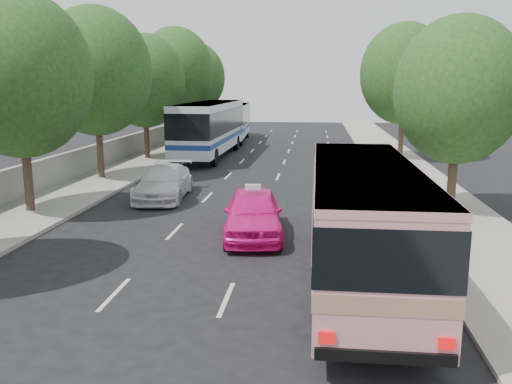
# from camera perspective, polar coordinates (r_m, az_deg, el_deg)

# --- Properties ---
(ground) EXTENTS (120.00, 120.00, 0.00)m
(ground) POSITION_cam_1_polar(r_m,az_deg,el_deg) (15.80, -5.56, -8.24)
(ground) COLOR black
(ground) RESTS_ON ground
(sidewalk_left) EXTENTS (4.00, 90.00, 0.15)m
(sidewalk_left) POSITION_cam_1_polar(r_m,az_deg,el_deg) (36.83, -12.15, 3.02)
(sidewalk_left) COLOR #9E998E
(sidewalk_left) RESTS_ON ground
(sidewalk_right) EXTENTS (4.00, 90.00, 0.12)m
(sidewalk_right) POSITION_cam_1_polar(r_m,az_deg,el_deg) (35.34, 15.03, 2.52)
(sidewalk_right) COLOR #9E998E
(sidewalk_right) RESTS_ON ground
(low_wall) EXTENTS (0.30, 90.00, 1.50)m
(low_wall) POSITION_cam_1_polar(r_m,az_deg,el_deg) (37.33, -14.83, 4.29)
(low_wall) COLOR #9E998E
(low_wall) RESTS_ON sidewalk_left
(tree_left_b) EXTENTS (5.70, 5.70, 8.88)m
(tree_left_b) POSITION_cam_1_polar(r_m,az_deg,el_deg) (23.53, -23.60, 11.76)
(tree_left_b) COLOR #38281E
(tree_left_b) RESTS_ON ground
(tree_left_c) EXTENTS (6.00, 6.00, 9.35)m
(tree_left_c) POSITION_cam_1_polar(r_m,az_deg,el_deg) (30.83, -16.47, 12.51)
(tree_left_c) COLOR #38281E
(tree_left_c) RESTS_ON ground
(tree_left_d) EXTENTS (5.52, 5.52, 8.60)m
(tree_left_d) POSITION_cam_1_polar(r_m,az_deg,el_deg) (38.31, -11.60, 11.71)
(tree_left_d) COLOR #38281E
(tree_left_d) RESTS_ON ground
(tree_left_e) EXTENTS (6.30, 6.30, 9.82)m
(tree_left_e) POSITION_cam_1_polar(r_m,az_deg,el_deg) (45.98, -8.40, 12.73)
(tree_left_e) COLOR #38281E
(tree_left_e) RESTS_ON ground
(tree_left_f) EXTENTS (5.88, 5.88, 9.16)m
(tree_left_f) POSITION_cam_1_polar(r_m,az_deg,el_deg) (53.79, -6.40, 12.12)
(tree_left_f) COLOR #38281E
(tree_left_f) RESTS_ON ground
(tree_right_near) EXTENTS (5.10, 5.10, 7.95)m
(tree_right_near) POSITION_cam_1_polar(r_m,az_deg,el_deg) (23.18, 20.80, 10.46)
(tree_right_near) COLOR #38281E
(tree_right_near) RESTS_ON ground
(tree_right_far) EXTENTS (6.00, 6.00, 9.35)m
(tree_right_far) POSITION_cam_1_polar(r_m,az_deg,el_deg) (38.95, 15.50, 12.25)
(tree_right_far) COLOR #38281E
(tree_right_far) RESTS_ON ground
(pink_bus) EXTENTS (2.58, 10.14, 3.24)m
(pink_bus) POSITION_cam_1_polar(r_m,az_deg,el_deg) (14.31, 11.24, -2.08)
(pink_bus) COLOR #D48891
(pink_bus) RESTS_ON ground
(pink_taxi) EXTENTS (2.50, 5.10, 1.67)m
(pink_taxi) POSITION_cam_1_polar(r_m,az_deg,el_deg) (18.90, -0.33, -2.23)
(pink_taxi) COLOR #F91592
(pink_taxi) RESTS_ON ground
(white_pickup) EXTENTS (2.47, 5.36, 1.52)m
(white_pickup) POSITION_cam_1_polar(r_m,az_deg,el_deg) (25.49, -9.67, 1.01)
(white_pickup) COLOR silver
(white_pickup) RESTS_ON ground
(tour_coach_front) EXTENTS (3.05, 13.11, 3.91)m
(tour_coach_front) POSITION_cam_1_polar(r_m,az_deg,el_deg) (39.36, -4.88, 7.10)
(tour_coach_front) COLOR white
(tour_coach_front) RESTS_ON ground
(tour_coach_rear) EXTENTS (3.04, 11.25, 3.33)m
(tour_coach_rear) POSITION_cam_1_polar(r_m,az_deg,el_deg) (50.14, -2.43, 7.66)
(tour_coach_rear) COLOR white
(tour_coach_rear) RESTS_ON ground
(taxi_roof_sign) EXTENTS (0.57, 0.24, 0.18)m
(taxi_roof_sign) POSITION_cam_1_polar(r_m,az_deg,el_deg) (18.70, -0.33, 0.53)
(taxi_roof_sign) COLOR silver
(taxi_roof_sign) RESTS_ON pink_taxi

